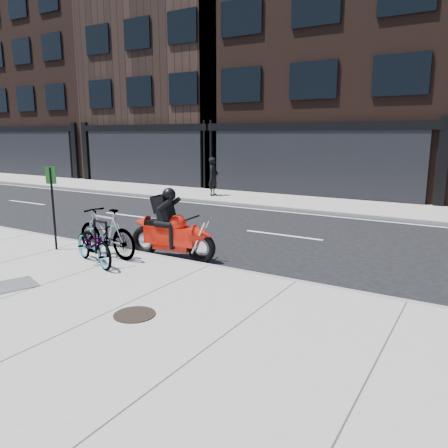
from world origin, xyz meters
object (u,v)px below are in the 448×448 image
Objects in this scene: manhole_cover at (135,314)px; sign_post at (53,201)px; bicycle_front at (94,244)px; bicycle_rear at (106,232)px; utility_grate at (14,285)px; motorcycle at (175,230)px; bike_rack at (101,235)px; pedestrian at (213,177)px.

sign_post is at bearing 155.56° from manhole_cover.
bicycle_front is 1.93m from sign_post.
manhole_cover is (2.84, -2.19, -0.56)m from bicycle_rear.
utility_grate is at bearing -177.25° from manhole_cover.
motorcycle is 3.64m from manhole_cover.
bicycle_rear is at bearing -10.89° from sign_post.
bicycle_rear is at bearing 0.00° from bike_rack.
motorcycle is at bearing 134.84° from bicycle_rear.
sign_post is (-1.49, 2.13, 1.20)m from utility_grate.
pedestrian reaches higher than bike_rack.
bicycle_rear is 10.48m from pedestrian.
bicycle_rear is at bearing 40.42° from bicycle_front.
bicycle_rear is 0.94× the size of sign_post.
bike_rack is at bearing -85.14° from bicycle_rear.
sign_post is at bearing 98.23° from bicycle_front.
bicycle_front is at bearing -172.37° from pedestrian.
bicycle_rear is at bearing 88.90° from utility_grate.
pedestrian is at bearing 105.35° from utility_grate.
bike_rack is 0.48× the size of bicycle_front.
motorcycle is 3.45× the size of manhole_cover.
sign_post reaches higher than bicycle_rear.
bike_rack is at bearing 93.40° from utility_grate.
sign_post is at bearing -171.42° from bike_rack.
motorcycle is at bearing -164.00° from pedestrian.
motorcycle reaches higher than bicycle_rear.
motorcycle is 3.04× the size of utility_grate.
motorcycle reaches higher than manhole_cover.
bicycle_rear is at bearing -146.51° from motorcycle.
bike_rack is 3.77m from manhole_cover.
bike_rack is at bearing -173.40° from pedestrian.
pedestrian reaches higher than bicycle_front.
pedestrian is at bearing -156.19° from bicycle_rear.
motorcycle reaches higher than bicycle_front.
sign_post reaches higher than pedestrian.
sign_post reaches higher than utility_grate.
bike_rack is 0.44× the size of bicycle_rear.
manhole_cover is at bearing 2.75° from utility_grate.
pedestrian is 0.86× the size of sign_post.
motorcycle is (1.00, 1.58, 0.10)m from bicycle_front.
sign_post is at bearing -77.57° from bicycle_rear.
utility_grate is at bearing -117.04° from motorcycle.
bicycle_rear reaches higher than bicycle_front.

